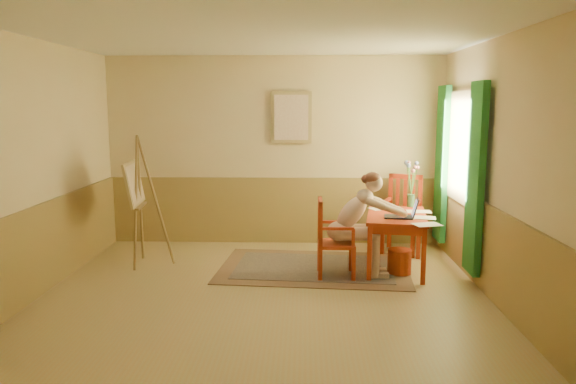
{
  "coord_description": "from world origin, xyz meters",
  "views": [
    {
      "loc": [
        0.44,
        -5.93,
        2.09
      ],
      "look_at": [
        0.25,
        0.55,
        1.05
      ],
      "focal_mm": 34.16,
      "sensor_mm": 36.0,
      "label": 1
    }
  ],
  "objects_px": {
    "table": "(396,221)",
    "chair_back": "(402,214)",
    "laptop": "(404,214)",
    "easel": "(137,189)",
    "figure": "(359,220)",
    "chair_left": "(332,238)"
  },
  "relations": [
    {
      "from": "table",
      "to": "easel",
      "type": "distance_m",
      "value": 3.36
    },
    {
      "from": "table",
      "to": "chair_back",
      "type": "relative_size",
      "value": 1.18
    },
    {
      "from": "chair_back",
      "to": "easel",
      "type": "relative_size",
      "value": 0.64
    },
    {
      "from": "table",
      "to": "chair_back",
      "type": "bearing_deg",
      "value": 75.34
    },
    {
      "from": "table",
      "to": "laptop",
      "type": "height_order",
      "value": "laptop"
    },
    {
      "from": "chair_back",
      "to": "figure",
      "type": "xyz_separation_m",
      "value": [
        -0.74,
        -1.2,
        0.16
      ]
    },
    {
      "from": "laptop",
      "to": "easel",
      "type": "bearing_deg",
      "value": 174.1
    },
    {
      "from": "table",
      "to": "figure",
      "type": "relative_size",
      "value": 1.0
    },
    {
      "from": "table",
      "to": "easel",
      "type": "height_order",
      "value": "easel"
    },
    {
      "from": "chair_back",
      "to": "laptop",
      "type": "xyz_separation_m",
      "value": [
        -0.18,
        -1.1,
        0.22
      ]
    },
    {
      "from": "table",
      "to": "chair_back",
      "type": "height_order",
      "value": "chair_back"
    },
    {
      "from": "chair_left",
      "to": "easel",
      "type": "bearing_deg",
      "value": 169.62
    },
    {
      "from": "figure",
      "to": "laptop",
      "type": "distance_m",
      "value": 0.57
    },
    {
      "from": "figure",
      "to": "laptop",
      "type": "xyz_separation_m",
      "value": [
        0.56,
        0.1,
        0.06
      ]
    },
    {
      "from": "easel",
      "to": "laptop",
      "type": "bearing_deg",
      "value": -5.9
    },
    {
      "from": "chair_left",
      "to": "laptop",
      "type": "distance_m",
      "value": 0.93
    },
    {
      "from": "figure",
      "to": "laptop",
      "type": "height_order",
      "value": "figure"
    },
    {
      "from": "table",
      "to": "chair_left",
      "type": "distance_m",
      "value": 0.9
    },
    {
      "from": "easel",
      "to": "figure",
      "type": "bearing_deg",
      "value": -8.98
    },
    {
      "from": "easel",
      "to": "table",
      "type": "bearing_deg",
      "value": -2.28
    },
    {
      "from": "table",
      "to": "easel",
      "type": "bearing_deg",
      "value": 177.72
    },
    {
      "from": "table",
      "to": "chair_left",
      "type": "height_order",
      "value": "chair_left"
    }
  ]
}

